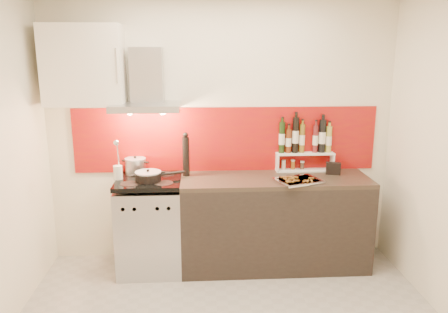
{
  "coord_description": "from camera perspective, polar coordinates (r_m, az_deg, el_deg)",
  "views": [
    {
      "loc": [
        -0.23,
        -2.86,
        2.07
      ],
      "look_at": [
        0.0,
        0.95,
        1.15
      ],
      "focal_mm": 35.0,
      "sensor_mm": 36.0,
      "label": 1
    }
  ],
  "objects": [
    {
      "name": "back_wall",
      "position": [
        4.33,
        -0.36,
        3.32
      ],
      "size": [
        3.4,
        0.02,
        2.6
      ],
      "primitive_type": "cube",
      "color": "silver",
      "rests_on": "ground"
    },
    {
      "name": "range_stove",
      "position": [
        4.3,
        -9.58,
        -8.89
      ],
      "size": [
        0.6,
        0.6,
        0.91
      ],
      "color": "#B7B7BA",
      "rests_on": "ground"
    },
    {
      "name": "pepper_mill",
      "position": [
        4.19,
        -5.0,
        0.21
      ],
      "size": [
        0.07,
        0.07,
        0.43
      ],
      "color": "black",
      "rests_on": "counter"
    },
    {
      "name": "range_hood",
      "position": [
        4.14,
        -10.09,
        8.81
      ],
      "size": [
        0.62,
        0.5,
        0.61
      ],
      "color": "#B7B7BA",
      "rests_on": "back_wall"
    },
    {
      "name": "backsplash",
      "position": [
        4.34,
        0.31,
        2.26
      ],
      "size": [
        3.0,
        0.02,
        0.64
      ],
      "primitive_type": "cube",
      "color": "maroon",
      "rests_on": "back_wall"
    },
    {
      "name": "utensil_jar",
      "position": [
        4.16,
        -13.7,
        -1.48
      ],
      "size": [
        0.08,
        0.12,
        0.4
      ],
      "color": "silver",
      "rests_on": "range_stove"
    },
    {
      "name": "saute_pan",
      "position": [
        4.08,
        -9.77,
        -2.53
      ],
      "size": [
        0.45,
        0.26,
        0.11
      ],
      "color": "black",
      "rests_on": "range_stove"
    },
    {
      "name": "stock_pot",
      "position": [
        4.34,
        -11.48,
        -1.19
      ],
      "size": [
        0.2,
        0.2,
        0.18
      ],
      "color": "#B7B7BA",
      "rests_on": "range_stove"
    },
    {
      "name": "upper_cabinet",
      "position": [
        4.21,
        -17.82,
        11.29
      ],
      "size": [
        0.7,
        0.35,
        0.72
      ],
      "primitive_type": "cube",
      "color": "white",
      "rests_on": "back_wall"
    },
    {
      "name": "caddy_box",
      "position": [
        4.39,
        14.08,
        -1.51
      ],
      "size": [
        0.15,
        0.09,
        0.12
      ],
      "primitive_type": "cube",
      "rotation": [
        0.0,
        0.0,
        -0.24
      ],
      "color": "black",
      "rests_on": "counter"
    },
    {
      "name": "baking_tray",
      "position": [
        4.07,
        9.69,
        -3.11
      ],
      "size": [
        0.47,
        0.42,
        0.03
      ],
      "color": "silver",
      "rests_on": "counter"
    },
    {
      "name": "step_shelf",
      "position": [
        4.43,
        10.48,
        1.37
      ],
      "size": [
        0.58,
        0.16,
        0.54
      ],
      "color": "white",
      "rests_on": "counter"
    },
    {
      "name": "counter",
      "position": [
        4.34,
        6.56,
        -8.46
      ],
      "size": [
        1.8,
        0.6,
        0.9
      ],
      "color": "black",
      "rests_on": "ground"
    }
  ]
}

